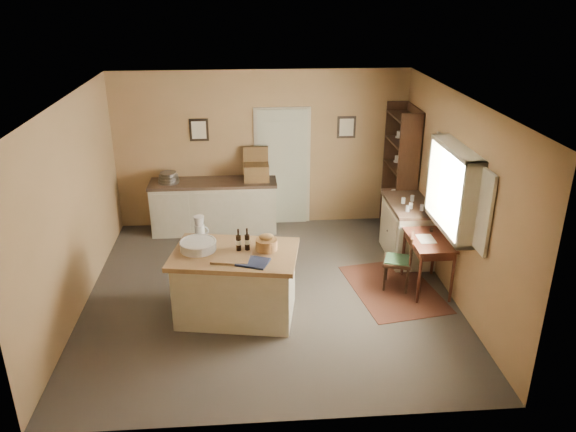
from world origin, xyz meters
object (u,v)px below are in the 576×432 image
work_island (235,282)px  right_cabinet (408,230)px  sideboard (215,204)px  desk_chair (398,261)px  shelving_unit (403,171)px  writing_desk (429,245)px

work_island → right_cabinet: work_island is taller
work_island → sideboard: bearing=107.7°
sideboard → desk_chair: 3.42m
sideboard → shelving_unit: shelving_unit is taller
writing_desk → shelving_unit: shelving_unit is taller
work_island → writing_desk: 2.71m
desk_chair → shelving_unit: (0.56, 1.99, 0.66)m
desk_chair → right_cabinet: right_cabinet is taller
sideboard → desk_chair: size_ratio=2.61×
writing_desk → shelving_unit: bearing=85.6°
sideboard → desk_chair: (2.63, -2.19, -0.07)m
work_island → desk_chair: 2.32m
work_island → shelving_unit: bearing=51.7°
right_cabinet → shelving_unit: shelving_unit is taller
sideboard → writing_desk: 3.78m
work_island → sideboard: work_island is taller
desk_chair → right_cabinet: size_ratio=0.73×
desk_chair → right_cabinet: bearing=86.4°
work_island → right_cabinet: (2.66, 1.49, -0.02)m
shelving_unit → right_cabinet: bearing=-98.6°
right_cabinet → work_island: bearing=-150.8°
work_island → desk_chair: size_ratio=2.07×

